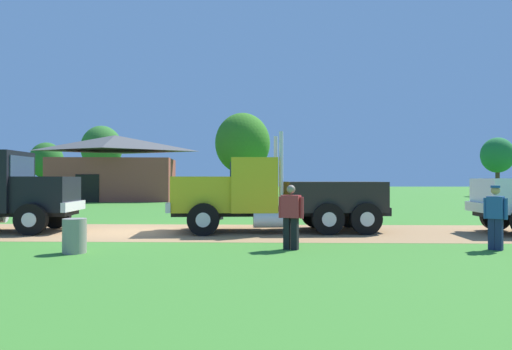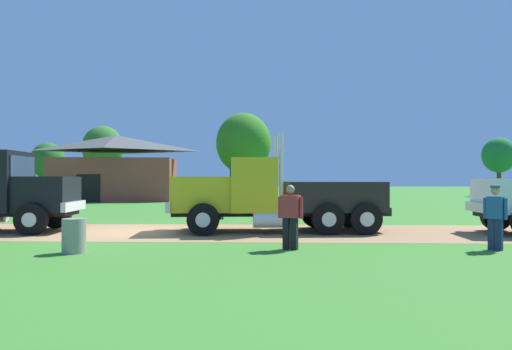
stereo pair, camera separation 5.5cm
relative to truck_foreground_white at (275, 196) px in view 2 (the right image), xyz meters
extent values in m
plane|color=#3B7A2A|center=(-5.06, -0.31, -1.22)|extent=(200.00, 200.00, 0.00)
cube|color=#9E774D|center=(-5.06, -0.31, -1.22)|extent=(120.00, 5.35, 0.01)
cube|color=black|center=(0.18, 0.03, -0.51)|extent=(7.51, 2.21, 0.28)
cube|color=gold|center=(-2.52, -0.20, 0.09)|extent=(2.16, 2.24, 1.20)
cube|color=silver|center=(-3.56, -0.29, -0.33)|extent=(0.35, 2.28, 0.32)
cube|color=gold|center=(-0.77, -0.05, 0.41)|extent=(1.73, 2.50, 1.83)
cube|color=#2D3D4C|center=(-1.55, -0.12, 0.77)|extent=(0.21, 1.98, 0.80)
cylinder|color=silver|center=(0.19, -0.92, 0.84)|extent=(0.14, 0.14, 2.69)
cylinder|color=silver|center=(0.03, 0.96, 0.84)|extent=(0.14, 0.14, 2.69)
cylinder|color=silver|center=(-0.22, -1.05, -0.72)|extent=(1.04, 0.60, 0.52)
cube|color=black|center=(2.03, 0.18, 0.00)|extent=(3.48, 2.65, 1.02)
cylinder|color=black|center=(-2.32, -1.38, -0.70)|extent=(1.07, 0.39, 1.05)
cylinder|color=silver|center=(-2.31, -1.54, -0.70)|extent=(0.47, 0.08, 0.47)
cylinder|color=black|center=(-2.52, 0.99, -0.70)|extent=(1.07, 0.39, 1.05)
cylinder|color=silver|center=(-2.54, 1.15, -0.70)|extent=(0.47, 0.08, 0.47)
cylinder|color=black|center=(2.97, -0.93, -0.70)|extent=(1.07, 0.39, 1.05)
cylinder|color=silver|center=(2.98, -1.09, -0.70)|extent=(0.47, 0.08, 0.47)
cylinder|color=black|center=(2.77, 1.44, -0.70)|extent=(1.07, 0.39, 1.05)
cylinder|color=silver|center=(2.76, 1.60, -0.70)|extent=(0.47, 0.08, 0.47)
cylinder|color=black|center=(1.73, -1.04, -0.70)|extent=(1.07, 0.39, 1.05)
cylinder|color=silver|center=(1.74, -1.19, -0.70)|extent=(0.47, 0.08, 0.47)
cylinder|color=black|center=(1.52, 1.33, -0.70)|extent=(1.07, 0.39, 1.05)
cylinder|color=silver|center=(1.51, 1.49, -0.70)|extent=(0.47, 0.08, 0.47)
cube|color=black|center=(-7.94, -0.32, 0.09)|extent=(1.89, 2.12, 1.21)
cube|color=silver|center=(-7.03, -0.24, -0.33)|extent=(0.35, 2.17, 0.32)
cube|color=#2D3D4C|center=(-8.78, -0.39, 0.94)|extent=(0.20, 1.88, 0.92)
cylinder|color=black|center=(-8.13, 0.80, -0.70)|extent=(1.06, 0.39, 1.03)
cylinder|color=silver|center=(-8.14, 0.95, -0.70)|extent=(0.47, 0.08, 0.47)
cylinder|color=black|center=(-7.93, -1.45, -0.70)|extent=(1.06, 0.39, 1.03)
cylinder|color=silver|center=(-7.92, -1.61, -0.70)|extent=(0.47, 0.08, 0.47)
cube|color=white|center=(7.75, -0.56, 0.06)|extent=(1.80, 2.07, 1.15)
cube|color=silver|center=(6.83, -0.53, -0.34)|extent=(0.22, 2.21, 0.32)
cylinder|color=black|center=(7.87, 0.59, -0.71)|extent=(1.03, 0.33, 1.02)
cylinder|color=silver|center=(7.87, 0.75, -0.71)|extent=(0.46, 0.05, 0.46)
cube|color=#264C8C|center=(5.64, -4.19, -0.12)|extent=(0.46, 0.44, 0.57)
sphere|color=tan|center=(5.64, -4.19, 0.31)|extent=(0.22, 0.22, 0.22)
cylinder|color=#1E478C|center=(5.64, -4.19, 0.41)|extent=(0.23, 0.23, 0.06)
cube|color=#1E284C|center=(5.71, -4.24, -0.82)|extent=(0.24, 0.24, 0.81)
cube|color=#1E284C|center=(5.58, -4.13, -0.82)|extent=(0.24, 0.24, 0.81)
cylinder|color=#264C8C|center=(5.83, -4.34, -0.15)|extent=(0.10, 0.10, 0.54)
cylinder|color=#264C8C|center=(5.46, -4.03, -0.15)|extent=(0.10, 0.10, 0.54)
cube|color=#B22D33|center=(0.38, -4.27, -0.10)|extent=(0.54, 0.42, 0.59)
sphere|color=gray|center=(0.38, -4.27, 0.34)|extent=(0.22, 0.22, 0.22)
cube|color=black|center=(0.28, -4.23, -0.81)|extent=(0.22, 0.23, 0.83)
cube|color=black|center=(0.48, -4.31, -0.81)|extent=(0.22, 0.23, 0.83)
cylinder|color=#B22D33|center=(0.11, -4.16, -0.13)|extent=(0.10, 0.10, 0.56)
cylinder|color=#B22D33|center=(0.65, -4.38, -0.13)|extent=(0.10, 0.10, 0.56)
cube|color=silver|center=(-2.45, 4.79, -0.14)|extent=(0.39, 0.52, 0.57)
sphere|color=#9A8B51|center=(-2.45, 4.79, 0.30)|extent=(0.22, 0.22, 0.22)
cylinder|color=maroon|center=(-2.45, 4.79, 0.40)|extent=(0.23, 0.23, 0.06)
cube|color=black|center=(-2.48, 4.70, -0.82)|extent=(0.22, 0.21, 0.80)
cube|color=black|center=(-2.42, 4.89, -0.82)|extent=(0.22, 0.21, 0.80)
cylinder|color=silver|center=(-2.54, 4.52, -0.16)|extent=(0.10, 0.10, 0.54)
cylinder|color=silver|center=(-2.37, 5.06, -0.16)|extent=(0.10, 0.10, 0.54)
cylinder|color=gray|center=(-5.00, -5.03, -0.79)|extent=(0.57, 0.57, 0.85)
cube|color=#964336|center=(-13.36, 23.14, 0.55)|extent=(10.25, 7.17, 3.54)
pyramid|color=#4C4C4C|center=(-13.36, 23.14, 3.65)|extent=(10.76, 7.52, 1.34)
cube|color=black|center=(-14.45, 19.90, -0.12)|extent=(1.80, 0.26, 2.20)
cylinder|color=#513823|center=(-28.30, 41.98, 0.03)|extent=(0.44, 0.44, 2.50)
ellipsoid|color=#275F21|center=(-28.30, 41.98, 2.93)|extent=(4.12, 4.12, 4.53)
cylinder|color=#513823|center=(-18.19, 33.36, 0.49)|extent=(0.44, 0.44, 3.43)
ellipsoid|color=#306F28|center=(-18.19, 33.36, 3.92)|extent=(4.29, 4.29, 4.72)
cylinder|color=#513823|center=(-3.01, 31.16, 0.40)|extent=(0.44, 0.44, 3.23)
ellipsoid|color=#34761E|center=(-3.01, 31.16, 4.23)|extent=(5.54, 5.54, 6.09)
cylinder|color=#513823|center=(24.03, 34.81, 0.29)|extent=(0.44, 0.44, 3.02)
ellipsoid|color=#206F32|center=(24.03, 34.81, 3.17)|extent=(3.42, 3.42, 3.76)
camera|label=1|loc=(-0.14, -16.61, 0.61)|focal=33.34mm
camera|label=2|loc=(-0.08, -16.61, 0.61)|focal=33.34mm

